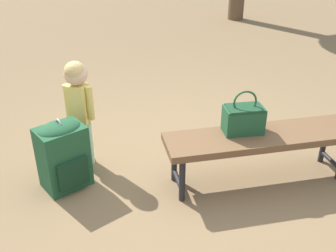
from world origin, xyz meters
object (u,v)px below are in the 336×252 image
handbag (243,118)px  child_standing (78,97)px  park_bench (261,140)px  backpack_large (63,153)px

handbag → child_standing: child_standing is taller
handbag → child_standing: (1.38, -0.24, 0.08)m
park_bench → child_standing: size_ratio=1.68×
backpack_large → handbag: bearing=-175.7°
park_bench → child_standing: (1.53, -0.28, 0.26)m
park_bench → handbag: bearing=-14.8°
park_bench → backpack_large: bearing=2.5°
child_standing → handbag: bearing=170.1°
park_bench → handbag: 0.24m
child_standing → backpack_large: bearing=75.1°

